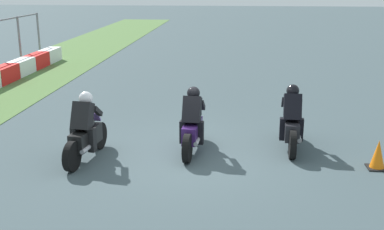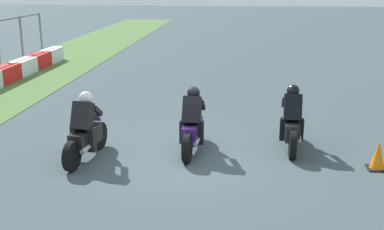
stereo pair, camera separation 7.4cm
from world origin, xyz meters
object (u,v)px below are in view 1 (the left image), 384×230
object	(u,v)px
rider_lane_b	(193,126)
rider_lane_c	(85,132)
rider_lane_a	(291,123)
traffic_cone	(378,155)

from	to	relation	value
rider_lane_b	rider_lane_c	distance (m)	2.40
rider_lane_c	rider_lane_a	bearing A→B (deg)	-68.54
rider_lane_a	traffic_cone	xyz separation A→B (m)	(-1.12, -1.69, -0.33)
rider_lane_a	rider_lane_b	bearing A→B (deg)	103.32
rider_lane_b	rider_lane_c	world-z (taller)	same
traffic_cone	rider_lane_b	bearing A→B (deg)	80.23
rider_lane_b	traffic_cone	world-z (taller)	rider_lane_b
rider_lane_c	rider_lane_b	bearing A→B (deg)	-65.44
rider_lane_a	rider_lane_c	world-z (taller)	same
rider_lane_b	rider_lane_c	bearing A→B (deg)	111.42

